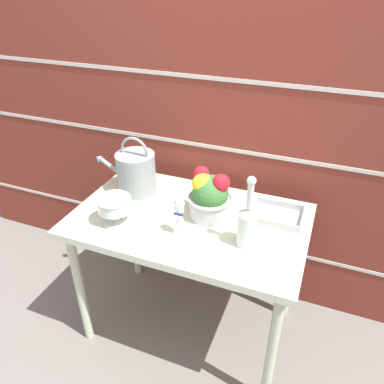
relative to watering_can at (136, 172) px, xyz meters
The scene contains 9 objects.
ground_plane 0.93m from the watering_can, 20.18° to the right, with size 12.00×12.00×0.00m, color slate.
brick_wall 0.54m from the watering_can, 43.46° to the left, with size 3.60×0.08×2.20m.
patio_table 0.41m from the watering_can, 20.18° to the right, with size 1.08×0.67×0.74m.
watering_can is the anchor object (origin of this frame).
crystal_pedestal_bowl 0.29m from the watering_can, 80.63° to the right, with size 0.16×0.16×0.13m.
flower_planter 0.43m from the watering_can, 10.12° to the right, with size 0.21×0.21×0.24m.
glass_decanter 0.68m from the watering_can, 19.05° to the right, with size 0.08×0.08×0.33m.
figurine_vase 0.44m from the watering_can, 35.58° to the right, with size 0.07×0.07×0.18m.
wire_tray 0.73m from the watering_can, ahead, with size 0.24×0.18×0.04m.
Camera 1 is at (0.54, -1.32, 1.74)m, focal length 35.00 mm.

